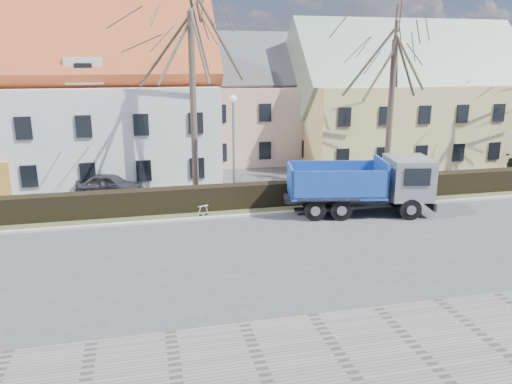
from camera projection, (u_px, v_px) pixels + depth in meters
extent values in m
plane|color=#424244|center=(265.00, 248.00, 21.45)|extent=(120.00, 120.00, 0.00)
cube|color=slate|center=(343.00, 360.00, 13.45)|extent=(80.00, 5.00, 0.08)
cube|color=#ADA9A1|center=(244.00, 215.00, 25.76)|extent=(80.00, 0.30, 0.12)
cube|color=#434B2A|center=(238.00, 207.00, 27.27)|extent=(80.00, 3.00, 0.10)
cube|color=black|center=(238.00, 197.00, 26.93)|extent=(60.00, 0.90, 1.30)
imported|color=#2E2E31|center=(110.00, 185.00, 29.60)|extent=(4.19, 2.75, 1.32)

